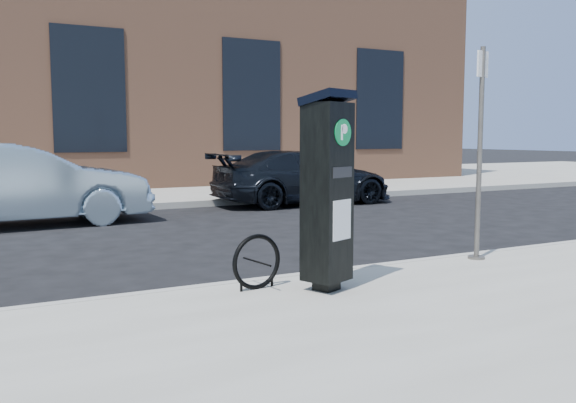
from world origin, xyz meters
TOP-DOWN VIEW (x-y plane):
  - ground at (0.00, 0.00)m, footprint 120.00×120.00m
  - sidewalk_far at (0.00, 14.00)m, footprint 60.00×12.00m
  - curb_near at (0.00, -0.02)m, footprint 60.00×0.12m
  - curb_far at (0.00, 8.02)m, footprint 60.00×0.12m
  - building at (-0.00, 17.00)m, footprint 28.00×10.05m
  - parking_kiosk at (0.03, -0.76)m, footprint 0.58×0.55m
  - sign_pole at (2.53, -0.30)m, footprint 0.23×0.21m
  - bike_rack at (-0.58, -0.40)m, footprint 0.57×0.13m
  - car_silver at (-2.30, 6.56)m, footprint 4.84×1.90m
  - car_dark at (4.31, 7.40)m, footprint 4.65×1.92m

SIDE VIEW (x-z plane):
  - ground at x=0.00m, z-range 0.00..0.00m
  - sidewalk_far at x=0.00m, z-range 0.00..0.15m
  - curb_near at x=0.00m, z-range -0.01..0.15m
  - curb_far at x=0.00m, z-range -0.01..0.15m
  - bike_rack at x=-0.58m, z-range 0.14..0.71m
  - car_dark at x=4.31m, z-range 0.00..1.35m
  - car_silver at x=-2.30m, z-range 0.00..1.57m
  - parking_kiosk at x=0.03m, z-range 0.18..2.17m
  - sign_pole at x=2.53m, z-range 0.14..2.78m
  - building at x=0.00m, z-range 0.02..8.27m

